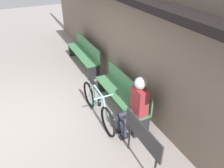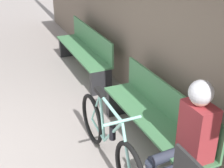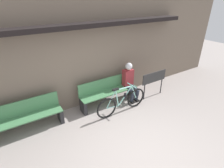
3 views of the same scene
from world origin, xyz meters
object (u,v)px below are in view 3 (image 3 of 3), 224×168
at_px(park_bench_near, 108,92).
at_px(bicycle, 122,102).
at_px(signboard, 154,79).
at_px(person_seated, 129,79).
at_px(park_bench_far, 21,119).

xyz_separation_m(park_bench_near, bicycle, (0.08, -0.65, -0.06)).
xyz_separation_m(park_bench_near, signboard, (1.54, -0.46, 0.27)).
relative_size(person_seated, signboard, 1.25).
bearing_deg(park_bench_near, person_seated, -7.89).
bearing_deg(park_bench_far, signboard, -6.33).
distance_m(park_bench_near, person_seated, 0.83).
xyz_separation_m(park_bench_near, person_seated, (0.76, -0.10, 0.31)).
xyz_separation_m(park_bench_far, signboard, (4.12, -0.46, 0.26)).
height_order(person_seated, signboard, person_seated).
distance_m(park_bench_near, signboard, 1.63).
xyz_separation_m(bicycle, signboard, (1.46, 0.19, 0.32)).
relative_size(park_bench_far, signboard, 1.99).
bearing_deg(person_seated, signboard, -24.18).
height_order(bicycle, person_seated, person_seated).
distance_m(bicycle, signboard, 1.51).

